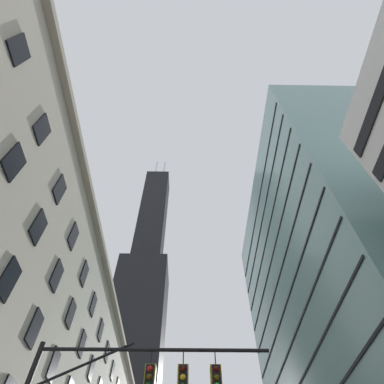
% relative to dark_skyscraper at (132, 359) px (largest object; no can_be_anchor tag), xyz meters
% --- Properties ---
extents(dark_skyscraper, '(27.60, 27.60, 174.46)m').
position_rel_dark_skyscraper_xyz_m(dark_skyscraper, '(0.00, 0.00, 0.00)').
color(dark_skyscraper, black).
rests_on(dark_skyscraper, ground).
extents(glass_office_midrise, '(17.21, 38.63, 50.18)m').
position_rel_dark_skyscraper_xyz_m(glass_office_midrise, '(38.71, -71.10, -26.56)').
color(glass_office_midrise, gray).
rests_on(glass_office_midrise, ground).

